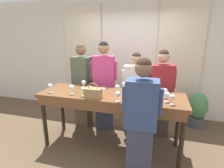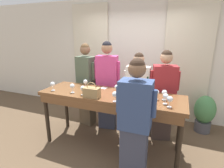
{
  "view_description": "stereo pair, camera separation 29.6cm",
  "coord_description": "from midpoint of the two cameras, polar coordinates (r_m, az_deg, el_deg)",
  "views": [
    {
      "loc": [
        0.76,
        -2.67,
        1.98
      ],
      "look_at": [
        0.0,
        0.07,
        1.16
      ],
      "focal_mm": 28.0,
      "sensor_mm": 36.0,
      "label": 1
    },
    {
      "loc": [
        1.04,
        -2.57,
        1.98
      ],
      "look_at": [
        0.0,
        0.07,
        1.16
      ],
      "focal_mm": 28.0,
      "sensor_mm": 36.0,
      "label": 2
    }
  ],
  "objects": [
    {
      "name": "wine_glass_center_left",
      "position": [
        2.64,
        14.57,
        -3.43
      ],
      "size": [
        0.08,
        0.08,
        0.16
      ],
      "color": "white",
      "rests_on": "tasting_bar"
    },
    {
      "name": "guest_cream_sweater",
      "position": [
        3.46,
        5.1,
        -2.94
      ],
      "size": [
        0.56,
        0.22,
        1.65
      ],
      "color": "#383D51",
      "rests_on": "ground_plane"
    },
    {
      "name": "wine_bottle",
      "position": [
        2.87,
        8.62,
        -1.34
      ],
      "size": [
        0.08,
        0.08,
        0.32
      ],
      "color": "black",
      "rests_on": "tasting_bar"
    },
    {
      "name": "curtain_panel_left",
      "position": [
        4.67,
        -11.04,
        8.02
      ],
      "size": [
        0.98,
        0.03,
        2.69
      ],
      "color": "beige",
      "rests_on": "ground_plane"
    },
    {
      "name": "wine_glass_by_bottle",
      "position": [
        2.86,
        -12.31,
        -1.76
      ],
      "size": [
        0.08,
        0.08,
        0.16
      ],
      "color": "white",
      "rests_on": "tasting_bar"
    },
    {
      "name": "wine_glass_back_mid",
      "position": [
        2.65,
        1.41,
        -2.8
      ],
      "size": [
        0.08,
        0.08,
        0.16
      ],
      "color": "white",
      "rests_on": "tasting_bar"
    },
    {
      "name": "guest_striped_shirt",
      "position": [
        3.41,
        13.18,
        -3.17
      ],
      "size": [
        0.53,
        0.34,
        1.71
      ],
      "color": "#473833",
      "rests_on": "ground_plane"
    },
    {
      "name": "wine_glass_by_handbag",
      "position": [
        2.77,
        11.65,
        -2.3
      ],
      "size": [
        0.08,
        0.08,
        0.16
      ],
      "color": "white",
      "rests_on": "tasting_bar"
    },
    {
      "name": "wine_glass_front_right",
      "position": [
        3.07,
        1.23,
        -0.17
      ],
      "size": [
        0.08,
        0.08,
        0.16
      ],
      "color": "white",
      "rests_on": "tasting_bar"
    },
    {
      "name": "napkin",
      "position": [
        3.23,
        -5.75,
        -1.46
      ],
      "size": [
        0.13,
        0.13,
        0.0
      ],
      "color": "white",
      "rests_on": "tasting_bar"
    },
    {
      "name": "handbag",
      "position": [
        2.75,
        -9.26,
        -2.91
      ],
      "size": [
        0.26,
        0.14,
        0.25
      ],
      "color": "#997A4C",
      "rests_on": "tasting_bar"
    },
    {
      "name": "pen",
      "position": [
        3.13,
        -9.88,
        -2.16
      ],
      "size": [
        0.02,
        0.15,
        0.01
      ],
      "color": "maroon",
      "rests_on": "tasting_bar"
    },
    {
      "name": "guest_pink_top",
      "position": [
        3.59,
        -4.94,
        -0.47
      ],
      "size": [
        0.53,
        0.29,
        1.84
      ],
      "color": "#383D51",
      "rests_on": "ground_plane"
    },
    {
      "name": "guest_olive_jacket",
      "position": [
        3.79,
        -11.83,
        -0.36
      ],
      "size": [
        0.49,
        0.33,
        1.79
      ],
      "color": "brown",
      "rests_on": "ground_plane"
    },
    {
      "name": "wall_back",
      "position": [
        4.34,
        3.43,
        8.43
      ],
      "size": [
        12.0,
        0.06,
        2.8
      ],
      "color": "silver",
      "rests_on": "ground_plane"
    },
    {
      "name": "host_pouring",
      "position": [
        2.34,
        5.8,
        -12.13
      ],
      "size": [
        0.52,
        0.28,
        1.71
      ],
      "color": "#383D51",
      "rests_on": "ground_plane"
    },
    {
      "name": "wine_glass_center_right",
      "position": [
        2.57,
        -1.4,
        -3.43
      ],
      "size": [
        0.08,
        0.08,
        0.16
      ],
      "color": "white",
      "rests_on": "tasting_bar"
    },
    {
      "name": "wine_glass_center_mid",
      "position": [
        3.24,
        -11.85,
        0.4
      ],
      "size": [
        0.08,
        0.08,
        0.16
      ],
      "color": "white",
      "rests_on": "tasting_bar"
    },
    {
      "name": "wine_glass_back_right",
      "position": [
        3.2,
        -22.07,
        -0.69
      ],
      "size": [
        0.08,
        0.08,
        0.16
      ],
      "color": "white",
      "rests_on": "tasting_bar"
    },
    {
      "name": "ground_plane",
      "position": [
        3.4,
        -2.99,
        -19.47
      ],
      "size": [
        18.0,
        18.0,
        0.0
      ],
      "primitive_type": "plane",
      "color": "brown"
    },
    {
      "name": "wine_glass_near_host",
      "position": [
        2.8,
        14.05,
        -2.32
      ],
      "size": [
        0.08,
        0.08,
        0.16
      ],
      "color": "white",
      "rests_on": "tasting_bar"
    },
    {
      "name": "wine_glass_back_left",
      "position": [
        2.55,
        15.98,
        -4.25
      ],
      "size": [
        0.08,
        0.08,
        0.16
      ],
      "color": "white",
      "rests_on": "tasting_bar"
    },
    {
      "name": "potted_plant",
      "position": [
        4.16,
        24.27,
        -7.4
      ],
      "size": [
        0.41,
        0.41,
        0.78
      ],
      "color": "#4C4C51",
      "rests_on": "ground_plane"
    },
    {
      "name": "wine_glass_front_left",
      "position": [
        3.0,
        -15.83,
        -1.16
      ],
      "size": [
        0.08,
        0.08,
        0.16
      ],
      "color": "white",
      "rests_on": "tasting_bar"
    },
    {
      "name": "wine_glass_front_mid",
      "position": [
        2.9,
        -1.16,
        -1.16
      ],
      "size": [
        0.08,
        0.08,
        0.16
      ],
      "color": "white",
      "rests_on": "tasting_bar"
    },
    {
      "name": "curtain_panel_right",
      "position": [
        4.2,
        19.1,
        6.54
      ],
      "size": [
        0.98,
        0.03,
        2.69
      ],
      "color": "beige",
      "rests_on": "ground_plane"
    },
    {
      "name": "tasting_bar",
      "position": [
        2.95,
        -3.38,
        -5.29
      ],
      "size": [
        2.43,
        0.74,
        1.01
      ],
      "color": "brown",
      "rests_on": "ground_plane"
    }
  ]
}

